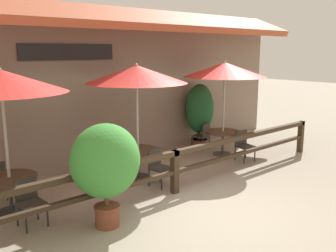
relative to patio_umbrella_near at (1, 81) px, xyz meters
The scene contains 16 objects.
ground_plane 4.57m from the patio_umbrella_near, 37.96° to the right, with size 60.00×60.00×0.00m, color #9E937F.
building_facade 3.50m from the patio_umbrella_near, 30.14° to the left, with size 14.28×1.49×4.23m.
patio_railing 3.75m from the patio_umbrella_near, 23.36° to the right, with size 10.40×0.14×0.95m.
patio_umbrella_near is the anchor object (origin of this frame).
dining_table_near 1.93m from the patio_umbrella_near, behind, with size 1.02×1.02×0.71m.
chair_near_streetside 2.17m from the patio_umbrella_near, 84.52° to the right, with size 0.44×0.44×0.84m.
patio_umbrella_middle 3.02m from the patio_umbrella_near, ahead, with size 2.37×2.37×2.75m.
dining_table_middle 3.58m from the patio_umbrella_near, ahead, with size 1.02×1.02×0.71m.
chair_middle_streetside 3.74m from the patio_umbrella_near, 13.05° to the right, with size 0.48×0.48×0.84m.
chair_middle_wallside 3.66m from the patio_umbrella_near, 14.53° to the left, with size 0.51×0.51×0.84m.
patio_umbrella_far 6.14m from the patio_umbrella_near, ahead, with size 2.37×2.37×2.75m.
dining_table_far 6.43m from the patio_umbrella_near, ahead, with size 1.02×1.02×0.71m.
chair_far_streetside 6.49m from the patio_umbrella_near, ahead, with size 0.50×0.50×0.84m.
chair_far_wallside 6.48m from the patio_umbrella_near, ahead, with size 0.49×0.49×0.84m.
potted_plant_broad_leaf 2.41m from the patio_umbrella_near, 57.51° to the right, with size 1.23×1.11×1.84m.
potted_plant_small_flowering 6.57m from the patio_umbrella_near, 10.73° to the left, with size 0.95×0.85×2.01m.
Camera 1 is at (-5.14, -4.66, 3.04)m, focal length 40.00 mm.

